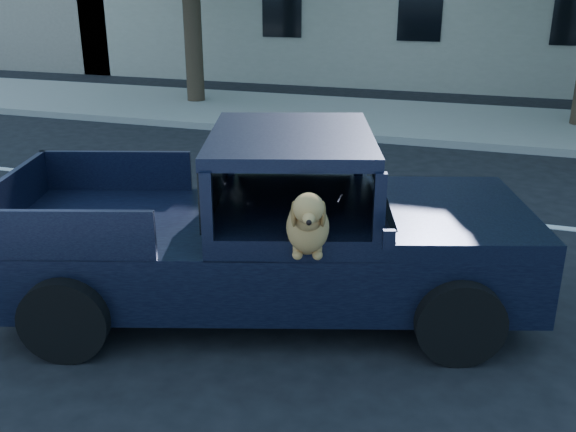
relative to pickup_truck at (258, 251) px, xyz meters
name	(u,v)px	position (x,y,z in m)	size (l,w,h in m)	color
ground	(144,298)	(-1.19, -0.21, -0.60)	(120.00, 120.00, 0.00)	black
far_sidewalk	(347,116)	(-1.19, 8.99, -0.52)	(60.00, 4.00, 0.15)	gray
lane_stripes	(392,210)	(0.81, 3.19, -0.59)	(21.60, 0.14, 0.01)	silver
pickup_truck	(258,251)	(0.00, 0.00, 0.00)	(5.29, 3.30, 1.77)	black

